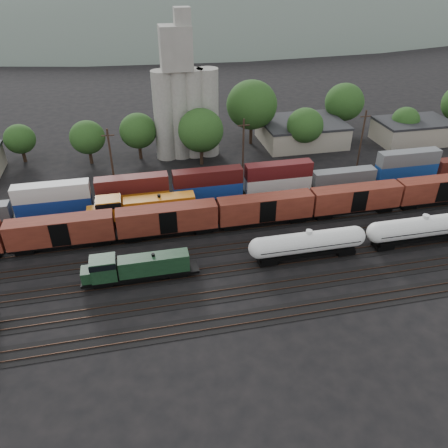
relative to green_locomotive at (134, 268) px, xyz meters
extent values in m
plane|color=black|center=(9.67, 5.00, -2.33)|extent=(600.00, 600.00, 0.00)
cube|color=black|center=(9.67, -10.00, -2.29)|extent=(180.00, 3.20, 0.08)
cube|color=#382319|center=(9.67, -10.72, -2.21)|extent=(180.00, 0.08, 0.16)
cube|color=#382319|center=(9.67, -9.28, -2.21)|extent=(180.00, 0.08, 0.16)
cube|color=black|center=(9.67, -5.00, -2.29)|extent=(180.00, 3.20, 0.08)
cube|color=#382319|center=(9.67, -5.72, -2.21)|extent=(180.00, 0.08, 0.16)
cube|color=#382319|center=(9.67, -4.28, -2.21)|extent=(180.00, 0.08, 0.16)
cube|color=black|center=(9.67, 0.00, -2.29)|extent=(180.00, 3.20, 0.08)
cube|color=#382319|center=(9.67, -0.72, -2.21)|extent=(180.00, 0.08, 0.16)
cube|color=#382319|center=(9.67, 0.72, -2.21)|extent=(180.00, 0.08, 0.16)
cube|color=black|center=(9.67, 5.00, -2.29)|extent=(180.00, 3.20, 0.08)
cube|color=#382319|center=(9.67, 4.28, -2.21)|extent=(180.00, 0.08, 0.16)
cube|color=#382319|center=(9.67, 5.72, -2.21)|extent=(180.00, 0.08, 0.16)
cube|color=black|center=(9.67, 10.00, -2.29)|extent=(180.00, 3.20, 0.08)
cube|color=#382319|center=(9.67, 9.28, -2.21)|extent=(180.00, 0.08, 0.16)
cube|color=#382319|center=(9.67, 10.72, -2.21)|extent=(180.00, 0.08, 0.16)
cube|color=black|center=(9.67, 15.00, -2.29)|extent=(180.00, 3.20, 0.08)
cube|color=#382319|center=(9.67, 14.28, -2.21)|extent=(180.00, 0.08, 0.16)
cube|color=#382319|center=(9.67, 15.72, -2.21)|extent=(180.00, 0.08, 0.16)
cube|color=black|center=(9.67, 20.00, -2.29)|extent=(180.00, 3.20, 0.08)
cube|color=#382319|center=(9.67, 19.28, -2.21)|extent=(180.00, 0.08, 0.16)
cube|color=#382319|center=(9.67, 20.72, -2.21)|extent=(180.00, 0.08, 0.16)
cube|color=black|center=(0.84, 0.00, -1.14)|extent=(15.30, 2.61, 0.36)
cube|color=black|center=(0.84, 0.00, -1.55)|extent=(4.50, 1.98, 0.72)
cube|color=black|center=(2.68, 0.00, 0.25)|extent=(9.18, 2.16, 2.43)
cube|color=black|center=(-3.75, 0.00, 0.52)|extent=(3.24, 2.61, 2.97)
cube|color=black|center=(-3.75, 0.00, 1.47)|extent=(3.33, 2.70, 0.81)
cube|color=black|center=(-5.89, 0.00, -0.15)|extent=(1.44, 2.16, 1.62)
cylinder|color=black|center=(2.68, 0.00, 1.60)|extent=(0.45, 0.45, 0.45)
cube|color=black|center=(-4.05, 0.00, -1.73)|extent=(2.34, 1.80, 0.63)
cube|color=black|center=(5.73, 0.00, -1.73)|extent=(2.34, 1.80, 0.63)
cylinder|color=white|center=(24.13, 0.00, 0.55)|extent=(14.25, 2.93, 2.93)
sphere|color=white|center=(17.00, 0.00, 0.55)|extent=(2.93, 2.93, 2.93)
sphere|color=white|center=(31.25, 0.00, 0.55)|extent=(2.93, 2.93, 2.93)
cylinder|color=white|center=(24.13, 0.00, 2.22)|extent=(0.91, 0.91, 0.51)
cube|color=black|center=(24.13, 0.00, 0.55)|extent=(14.57, 3.08, 0.08)
cube|color=black|center=(24.13, 0.00, -1.07)|extent=(13.76, 2.23, 0.51)
cube|color=black|center=(18.30, 0.00, -1.67)|extent=(2.63, 2.02, 0.71)
cube|color=black|center=(29.96, 0.00, -1.67)|extent=(2.63, 2.02, 0.71)
cylinder|color=white|center=(42.15, 0.00, 0.66)|extent=(14.82, 3.05, 3.05)
sphere|color=white|center=(34.74, 0.00, 0.66)|extent=(3.05, 3.05, 3.05)
cylinder|color=white|center=(42.15, 0.00, 2.39)|extent=(0.95, 0.95, 0.53)
cube|color=black|center=(42.15, 0.00, 0.66)|extent=(15.15, 3.20, 0.08)
cube|color=black|center=(42.15, 0.00, -1.03)|extent=(14.31, 2.32, 0.53)
cube|color=black|center=(36.09, 0.00, -1.66)|extent=(2.74, 2.10, 0.74)
cube|color=black|center=(2.57, 15.00, -0.98)|extent=(18.76, 3.02, 0.42)
cube|color=black|center=(2.57, 15.00, -1.45)|extent=(5.21, 2.29, 0.83)
cube|color=#C36A11|center=(4.82, 15.00, 0.63)|extent=(11.26, 2.50, 2.81)
cube|color=#C36A11|center=(-3.06, 15.00, 0.94)|extent=(3.75, 3.02, 3.44)
cube|color=black|center=(-3.06, 15.00, 2.04)|extent=(3.86, 3.13, 0.94)
cube|color=#C36A11|center=(-5.69, 15.00, 0.16)|extent=(1.67, 2.50, 1.88)
cylinder|color=black|center=(4.82, 15.00, 2.19)|extent=(0.52, 0.52, 0.52)
cube|color=black|center=(-3.43, 15.00, -1.66)|extent=(2.71, 2.08, 0.73)
cube|color=black|center=(8.57, 15.00, -1.66)|extent=(2.71, 2.08, 0.73)
cube|color=black|center=(-9.88, 10.00, -1.13)|extent=(15.00, 2.60, 0.40)
cube|color=#5E2216|center=(-9.88, 10.00, 0.97)|extent=(15.00, 2.90, 3.80)
cube|color=black|center=(5.52, 10.00, -1.13)|extent=(15.00, 2.60, 0.40)
cube|color=#5E2216|center=(5.52, 10.00, 0.97)|extent=(15.00, 2.90, 3.80)
cube|color=black|center=(20.92, 10.00, -1.13)|extent=(15.00, 2.60, 0.40)
cube|color=#5E2216|center=(20.92, 10.00, 0.97)|extent=(15.00, 2.90, 3.80)
cube|color=black|center=(36.32, 10.00, -1.13)|extent=(15.00, 2.60, 0.40)
cube|color=#5E2216|center=(36.32, 10.00, 0.97)|extent=(15.00, 2.90, 3.80)
cube|color=black|center=(51.72, 10.00, -1.13)|extent=(15.00, 2.60, 0.40)
cube|color=#5E2216|center=(51.72, 10.00, 0.97)|extent=(15.00, 2.90, 3.80)
cube|color=black|center=(9.67, 20.00, -1.83)|extent=(160.00, 2.60, 0.60)
cube|color=navy|center=(-12.00, 20.00, -0.23)|extent=(12.00, 2.40, 2.60)
cube|color=silver|center=(-12.00, 20.00, 2.37)|extent=(12.00, 2.40, 2.60)
cube|color=#C76714|center=(0.80, 20.00, -0.23)|extent=(12.00, 2.40, 2.60)
cube|color=#4B1411|center=(0.80, 20.00, 2.37)|extent=(12.00, 2.40, 2.60)
cube|color=navy|center=(13.60, 20.00, -0.23)|extent=(12.00, 2.40, 2.60)
cube|color=#42100F|center=(13.60, 20.00, 2.37)|extent=(12.00, 2.40, 2.60)
cube|color=silver|center=(26.40, 20.00, -0.23)|extent=(12.00, 2.40, 2.60)
cube|color=#4D1213|center=(26.40, 20.00, 2.37)|extent=(12.00, 2.40, 2.60)
cube|color=#5D6062|center=(39.20, 20.00, -0.23)|extent=(12.00, 2.40, 2.60)
cube|color=navy|center=(52.00, 20.00, -0.23)|extent=(12.00, 2.40, 2.60)
cube|color=#595C5E|center=(52.00, 20.00, 2.37)|extent=(12.00, 2.40, 2.60)
cylinder|color=gray|center=(8.67, 41.00, 6.67)|extent=(4.40, 4.40, 18.00)
cylinder|color=gray|center=(11.67, 41.00, 6.67)|extent=(4.40, 4.40, 18.00)
cylinder|color=gray|center=(14.67, 41.00, 6.67)|extent=(4.40, 4.40, 18.00)
cylinder|color=gray|center=(17.67, 41.00, 6.67)|extent=(4.40, 4.40, 18.00)
cube|color=gray|center=(11.67, 41.00, 19.67)|extent=(6.00, 5.00, 8.00)
cube|color=gray|center=(13.17, 41.00, 24.67)|extent=(3.00, 3.00, 4.00)
cube|color=#9E937F|center=(39.67, 43.00, -0.03)|extent=(18.00, 14.00, 4.60)
cube|color=#232326|center=(39.67, 43.00, 2.52)|extent=(18.36, 14.28, 0.50)
cube|color=#9E937F|center=(64.67, 38.00, -0.03)|extent=(16.00, 10.00, 4.60)
cube|color=#232326|center=(64.67, 38.00, 2.52)|extent=(16.32, 10.20, 0.50)
cylinder|color=black|center=(-20.82, 44.98, -1.18)|extent=(0.70, 0.70, 2.30)
ellipsoid|color=#274C1C|center=(-20.82, 44.98, 2.68)|extent=(6.24, 6.24, 5.91)
cylinder|color=black|center=(-7.16, 41.16, -1.03)|extent=(0.70, 0.70, 2.60)
ellipsoid|color=#274C1C|center=(-7.16, 41.16, 3.34)|extent=(7.07, 7.07, 6.69)
cylinder|color=black|center=(3.02, 41.58, -0.93)|extent=(0.70, 0.70, 2.80)
ellipsoid|color=#274C1C|center=(3.02, 41.58, 3.78)|extent=(7.61, 7.61, 7.21)
cylinder|color=black|center=(15.21, 35.86, -0.66)|extent=(0.70, 0.70, 3.34)
ellipsoid|color=#274C1C|center=(15.21, 35.86, 4.95)|extent=(9.07, 9.07, 8.59)
cylinder|color=black|center=(28.16, 44.83, -0.27)|extent=(0.70, 0.70, 4.12)
ellipsoid|color=#274C1C|center=(28.16, 44.83, 6.64)|extent=(11.17, 11.17, 10.59)
cylinder|color=black|center=(37.86, 37.10, -0.91)|extent=(0.70, 0.70, 2.85)
ellipsoid|color=#274C1C|center=(37.86, 37.10, 3.87)|extent=(7.73, 7.73, 7.32)
cylinder|color=black|center=(51.70, 47.56, -0.65)|extent=(0.70, 0.70, 3.37)
ellipsoid|color=#274C1C|center=(51.70, 47.56, 5.01)|extent=(9.15, 9.15, 8.67)
cylinder|color=black|center=(62.98, 38.92, -1.19)|extent=(0.70, 0.70, 2.27)
ellipsoid|color=#274C1C|center=(62.98, 38.92, 2.62)|extent=(6.17, 6.17, 5.85)
cylinder|color=black|center=(-2.33, 27.00, 3.67)|extent=(0.36, 0.36, 12.00)
cube|color=black|center=(-2.33, 27.00, 8.47)|extent=(2.20, 0.18, 0.18)
cylinder|color=black|center=(21.67, 27.00, 3.67)|extent=(0.36, 0.36, 12.00)
cube|color=black|center=(21.67, 27.00, 8.47)|extent=(2.20, 0.18, 0.18)
cylinder|color=black|center=(45.67, 27.00, 3.67)|extent=(0.36, 0.36, 12.00)
cube|color=black|center=(45.67, 27.00, 8.47)|extent=(2.20, 0.18, 0.18)
ellipsoid|color=#59665B|center=(49.67, 265.00, -25.08)|extent=(520.00, 286.00, 130.00)
camera|label=1|loc=(1.84, -46.83, 34.88)|focal=35.00mm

